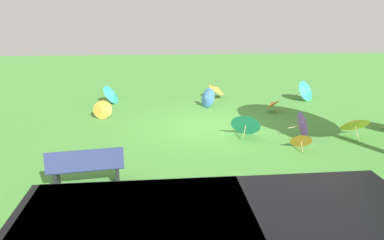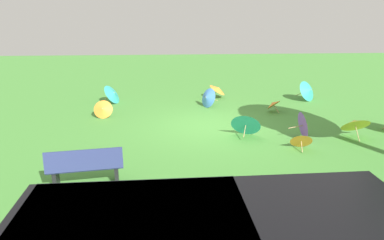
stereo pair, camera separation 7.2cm
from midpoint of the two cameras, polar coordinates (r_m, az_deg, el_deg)
ground at (r=11.63m, az=3.00°, el=-1.05°), size 40.00×40.00×0.00m
park_bench at (r=7.91m, az=-17.10°, el=-7.36°), size 1.65×0.69×0.90m
parasol_orange_0 at (r=15.37m, az=3.98°, el=5.08°), size 0.86×0.89×0.66m
parasol_teal_0 at (r=10.71m, az=8.58°, el=-0.56°), size 1.06×0.90×0.82m
parasol_orange_1 at (r=12.85m, az=-14.58°, el=1.71°), size 0.68×0.68×0.65m
parasol_teal_1 at (r=14.84m, az=-13.01°, el=4.18°), size 0.94×1.00×0.79m
parasol_orange_2 at (r=10.14m, az=17.13°, el=-3.00°), size 0.67×0.61×0.55m
parasol_blue_1 at (r=13.83m, az=2.22°, el=3.67°), size 0.84×0.89×0.79m
parasol_teal_2 at (r=15.66m, az=18.18°, el=4.62°), size 1.08×1.03×0.89m
parasol_orange_3 at (r=13.52m, az=12.80°, el=2.61°), size 0.76×0.76×0.55m
parasol_purple_0 at (r=10.96m, az=17.69°, el=-0.75°), size 0.64×0.83×0.83m
parasol_yellow_1 at (r=11.57m, az=24.75°, el=-0.41°), size 0.87×0.78×0.79m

